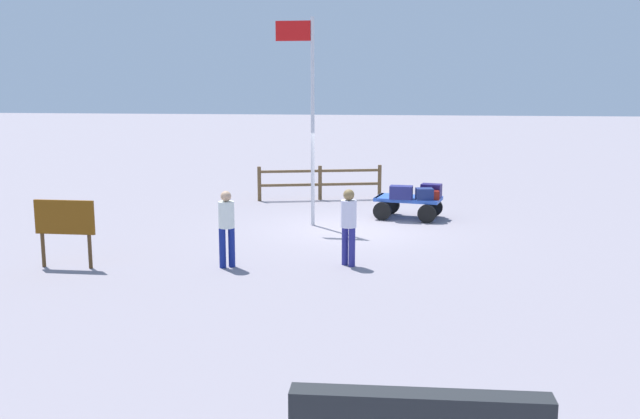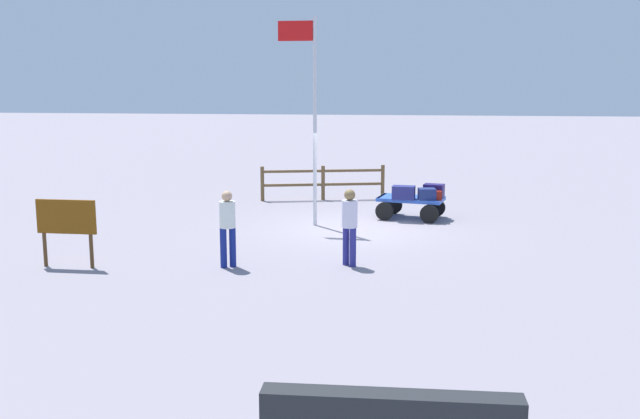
# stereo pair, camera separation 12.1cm
# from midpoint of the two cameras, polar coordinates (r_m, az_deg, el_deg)

# --- Properties ---
(ground_plane) EXTENTS (120.00, 120.00, 0.00)m
(ground_plane) POSITION_cam_midpoint_polar(r_m,az_deg,el_deg) (19.40, 2.74, -1.52)
(ground_plane) COLOR gray
(luggage_cart) EXTENTS (1.99, 1.52, 0.61)m
(luggage_cart) POSITION_cam_midpoint_polar(r_m,az_deg,el_deg) (20.92, 7.20, 0.50)
(luggage_cart) COLOR blue
(luggage_cart) RESTS_ON ground
(suitcase_tan) EXTENTS (0.54, 0.41, 0.24)m
(suitcase_tan) POSITION_cam_midpoint_polar(r_m,az_deg,el_deg) (20.56, 8.87, 1.12)
(suitcase_tan) COLOR maroon
(suitcase_tan) RESTS_ON luggage_cart
(suitcase_olive) EXTENTS (0.66, 0.44, 0.37)m
(suitcase_olive) POSITION_cam_midpoint_polar(r_m,az_deg,el_deg) (20.50, 6.70, 1.32)
(suitcase_olive) COLOR navy
(suitcase_olive) RESTS_ON luggage_cart
(suitcase_dark) EXTENTS (0.51, 0.44, 0.31)m
(suitcase_dark) POSITION_cam_midpoint_polar(r_m,az_deg,el_deg) (20.50, 8.49, 1.20)
(suitcase_dark) COLOR navy
(suitcase_dark) RESTS_ON luggage_cart
(suitcase_grey) EXTENTS (0.63, 0.48, 0.38)m
(suitcase_grey) POSITION_cam_midpoint_polar(r_m,az_deg,el_deg) (20.91, 9.02, 1.45)
(suitcase_grey) COLOR #1E1552
(suitcase_grey) RESTS_ON luggage_cart
(worker_lead) EXTENTS (0.47, 0.47, 1.65)m
(worker_lead) POSITION_cam_midpoint_polar(r_m,az_deg,el_deg) (15.44, 2.54, -0.93)
(worker_lead) COLOR navy
(worker_lead) RESTS_ON ground
(worker_trailing) EXTENTS (0.46, 0.46, 1.63)m
(worker_trailing) POSITION_cam_midpoint_polar(r_m,az_deg,el_deg) (15.42, -6.99, -1.05)
(worker_trailing) COLOR navy
(worker_trailing) RESTS_ON ground
(flagpole) EXTENTS (1.02, 0.10, 5.50)m
(flagpole) POSITION_cam_midpoint_polar(r_m,az_deg,el_deg) (19.50, -0.53, 8.16)
(flagpole) COLOR silver
(flagpole) RESTS_ON ground
(signboard) EXTENTS (1.30, 0.10, 1.44)m
(signboard) POSITION_cam_midpoint_polar(r_m,az_deg,el_deg) (16.18, -18.94, -0.89)
(signboard) COLOR #4C3319
(signboard) RESTS_ON ground
(wooden_fence) EXTENTS (3.97, 1.02, 1.12)m
(wooden_fence) POSITION_cam_midpoint_polar(r_m,az_deg,el_deg) (23.89, 0.39, 2.29)
(wooden_fence) COLOR brown
(wooden_fence) RESTS_ON ground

